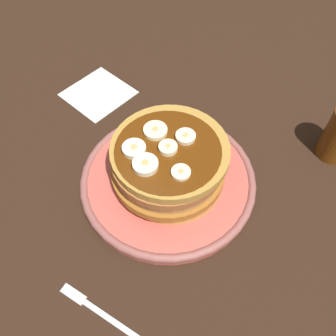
{
  "coord_description": "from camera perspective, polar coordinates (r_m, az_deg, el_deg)",
  "views": [
    {
      "loc": [
        -25.98,
        -14.95,
        46.1
      ],
      "look_at": [
        0.0,
        0.0,
        4.24
      ],
      "focal_mm": 37.37,
      "sensor_mm": 36.0,
      "label": 1
    }
  ],
  "objects": [
    {
      "name": "napkin",
      "position": [
        0.7,
        -11.3,
        11.87
      ],
      "size": [
        13.12,
        13.12,
        0.3
      ],
      "primitive_type": "cube",
      "rotation": [
        0.0,
        0.0,
        -0.22
      ],
      "color": "white",
      "rests_on": "ground_plane"
    },
    {
      "name": "banana_slice_1",
      "position": [
        0.49,
        2.87,
        5.11
      ],
      "size": [
        2.87,
        2.87,
        0.86
      ],
      "color": "beige",
      "rests_on": "pancake_stack"
    },
    {
      "name": "banana_slice_4",
      "position": [
        0.45,
        2.11,
        -0.75
      ],
      "size": [
        2.6,
        2.6,
        0.7
      ],
      "color": "#F6E4BA",
      "rests_on": "pancake_stack"
    },
    {
      "name": "pancake_stack",
      "position": [
        0.51,
        0.06,
        0.73
      ],
      "size": [
        17.63,
        17.15,
        6.85
      ],
      "color": "gold",
      "rests_on": "plate"
    },
    {
      "name": "banana_slice_2",
      "position": [
        0.5,
        -2.07,
        6.08
      ],
      "size": [
        3.45,
        3.45,
        0.88
      ],
      "color": "#F7F2BA",
      "rests_on": "pancake_stack"
    },
    {
      "name": "banana_slice_3",
      "position": [
        0.46,
        -3.71,
        0.52
      ],
      "size": [
        3.48,
        3.48,
        1.08
      ],
      "color": "#F5EFC3",
      "rests_on": "pancake_stack"
    },
    {
      "name": "ground_plane",
      "position": [
        0.56,
        0.0,
        -3.41
      ],
      "size": [
        140.0,
        140.0,
        3.0
      ],
      "primitive_type": "cube",
      "color": "black"
    },
    {
      "name": "banana_slice_0",
      "position": [
        0.48,
        -0.29,
        3.56
      ],
      "size": [
        2.62,
        2.62,
        0.98
      ],
      "color": "#F4E9BC",
      "rests_on": "pancake_stack"
    },
    {
      "name": "banana_slice_5",
      "position": [
        0.48,
        -5.55,
        3.11
      ],
      "size": [
        3.3,
        3.3,
        0.98
      ],
      "color": "#F2EBC4",
      "rests_on": "pancake_stack"
    },
    {
      "name": "plate",
      "position": [
        0.54,
        0.0,
        -1.91
      ],
      "size": [
        26.91,
        26.91,
        2.14
      ],
      "color": "#CC594C",
      "rests_on": "ground_plane"
    },
    {
      "name": "fork",
      "position": [
        0.48,
        -11.43,
        -21.82
      ],
      "size": [
        1.33,
        13.02,
        0.5
      ],
      "color": "silver",
      "rests_on": "ground_plane"
    }
  ]
}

